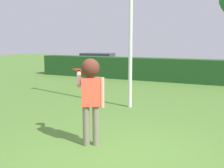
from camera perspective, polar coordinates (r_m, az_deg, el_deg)
ground_plane at (r=5.55m, az=-0.35°, el=-14.16°), size 60.00×60.00×0.00m
person at (r=5.77m, az=-4.33°, el=-1.05°), size 0.79×0.59×1.81m
frisbee at (r=6.26m, az=-6.99°, el=2.88°), size 0.22×0.22×0.07m
lamppost at (r=9.14m, az=3.81°, el=15.17°), size 0.24×0.24×5.73m
hedge_row at (r=14.94m, az=16.95°, el=2.44°), size 18.74×0.90×1.20m
parked_car_blue at (r=20.37m, az=-2.87°, el=4.67°), size 4.44×2.45×1.25m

